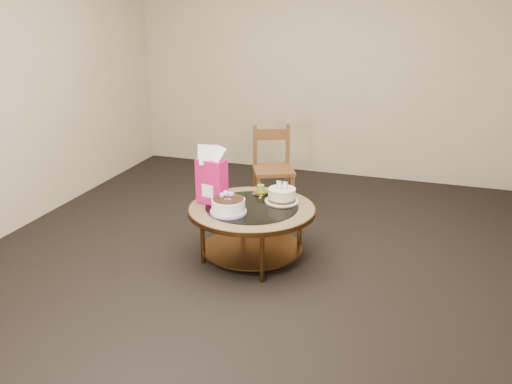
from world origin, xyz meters
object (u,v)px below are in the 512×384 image
(cream_cake, at_px, (282,195))
(gift_bag, at_px, (212,175))
(dining_chair, at_px, (273,168))
(coffee_table, at_px, (252,216))
(decorated_cake, at_px, (228,206))

(cream_cake, relative_size, gift_bag, 0.59)
(gift_bag, height_order, dining_chair, gift_bag)
(cream_cake, bearing_deg, coffee_table, -134.33)
(decorated_cake, bearing_deg, coffee_table, 55.66)
(decorated_cake, distance_m, gift_bag, 0.32)
(coffee_table, bearing_deg, cream_cake, 43.58)
(cream_cake, distance_m, dining_chair, 1.05)
(coffee_table, height_order, dining_chair, dining_chair)
(decorated_cake, height_order, dining_chair, dining_chair)
(cream_cake, bearing_deg, decorated_cake, -128.81)
(coffee_table, distance_m, gift_bag, 0.46)
(gift_bag, bearing_deg, decorated_cake, -28.95)
(coffee_table, xyz_separation_m, dining_chair, (-0.18, 1.16, 0.04))
(cream_cake, xyz_separation_m, gift_bag, (-0.53, -0.20, 0.18))
(gift_bag, bearing_deg, coffee_table, 13.16)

